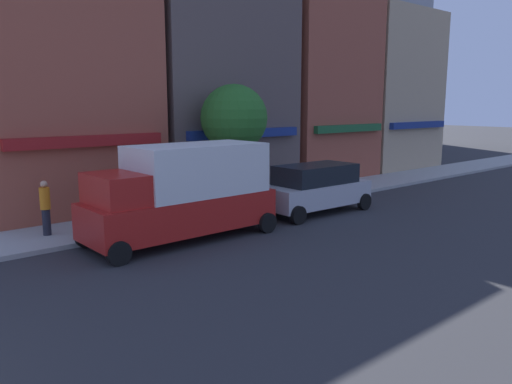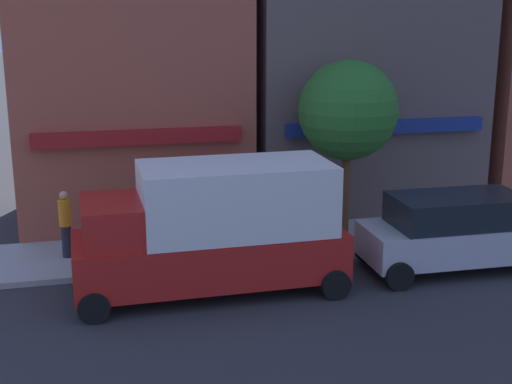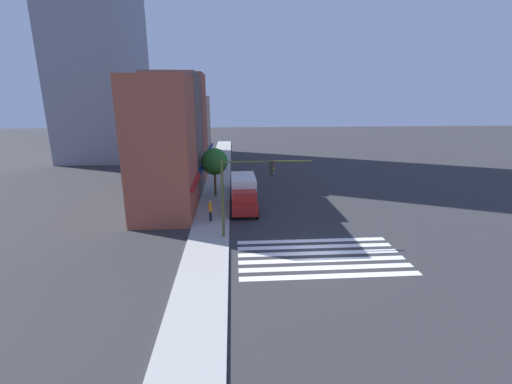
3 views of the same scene
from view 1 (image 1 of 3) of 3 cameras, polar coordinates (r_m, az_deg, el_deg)
name	(u,v)px [view 1 (image 1 of 3)]	position (r m, az deg, el deg)	size (l,w,h in m)	color
storefront_row	(260,72)	(26.79, 0.50, 13.51)	(28.33, 5.30, 12.86)	#9E4C38
box_truck_red	(183,191)	(16.00, -8.31, 0.13)	(6.23, 2.42, 3.04)	#B21E19
suv_silver	(315,187)	(20.04, 6.82, 0.54)	(4.73, 2.12, 1.94)	#B7B7BC
pedestrian_orange_vest	(45,207)	(17.27, -22.93, -1.58)	(0.32, 0.32, 1.77)	#23232D
street_tree	(234,118)	(20.53, -2.53, 8.40)	(2.74, 2.74, 4.97)	brown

